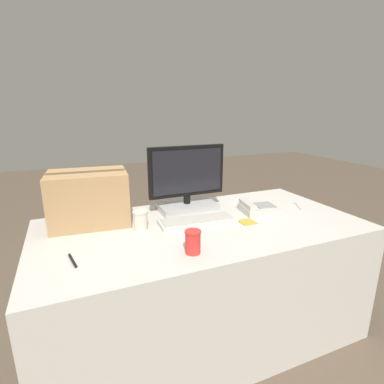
{
  "coord_description": "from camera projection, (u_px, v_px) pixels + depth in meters",
  "views": [
    {
      "loc": [
        -0.67,
        -1.42,
        1.34
      ],
      "look_at": [
        -0.0,
        0.15,
        0.86
      ],
      "focal_mm": 28.0,
      "sensor_mm": 36.0,
      "label": 1
    }
  ],
  "objects": [
    {
      "name": "keyboard",
      "position": [
        198.0,
        221.0,
        1.69
      ],
      "size": [
        0.45,
        0.18,
        0.03
      ],
      "rotation": [
        0.0,
        0.0,
        -0.06
      ],
      "color": "beige",
      "rests_on": "office_desk"
    },
    {
      "name": "cardboard_box",
      "position": [
        89.0,
        198.0,
        1.66
      ],
      "size": [
        0.44,
        0.33,
        0.3
      ],
      "rotation": [
        0.0,
        0.0,
        -0.09
      ],
      "color": "tan",
      "rests_on": "office_desk"
    },
    {
      "name": "paper_cup_left",
      "position": [
        140.0,
        220.0,
        1.6
      ],
      "size": [
        0.08,
        0.08,
        0.1
      ],
      "color": "beige",
      "rests_on": "office_desk"
    },
    {
      "name": "spoon",
      "position": [
        297.0,
        205.0,
        2.01
      ],
      "size": [
        0.08,
        0.15,
        0.0
      ],
      "rotation": [
        0.0,
        0.0,
        1.11
      ],
      "color": "#B2B2B7",
      "rests_on": "office_desk"
    },
    {
      "name": "ground_plane",
      "position": [
        202.0,
        330.0,
        1.88
      ],
      "size": [
        12.0,
        12.0,
        0.0
      ],
      "primitive_type": "plane",
      "color": "brown"
    },
    {
      "name": "pen_marker",
      "position": [
        73.0,
        260.0,
        1.27
      ],
      "size": [
        0.03,
        0.12,
        0.01
      ],
      "rotation": [
        0.0,
        0.0,
        1.75
      ],
      "color": "black",
      "rests_on": "office_desk"
    },
    {
      "name": "sticky_note_pad",
      "position": [
        247.0,
        222.0,
        1.7
      ],
      "size": [
        0.08,
        0.08,
        0.01
      ],
      "color": "gold",
      "rests_on": "office_desk"
    },
    {
      "name": "desk_phone",
      "position": [
        257.0,
        208.0,
        1.87
      ],
      "size": [
        0.23,
        0.22,
        0.07
      ],
      "rotation": [
        0.0,
        0.0,
        -0.16
      ],
      "color": "beige",
      "rests_on": "office_desk"
    },
    {
      "name": "monitor",
      "position": [
        187.0,
        186.0,
        1.88
      ],
      "size": [
        0.49,
        0.22,
        0.41
      ],
      "color": "#B7B7B7",
      "rests_on": "office_desk"
    },
    {
      "name": "paper_cup_right",
      "position": [
        193.0,
        242.0,
        1.33
      ],
      "size": [
        0.07,
        0.07,
        0.11
      ],
      "color": "red",
      "rests_on": "office_desk"
    },
    {
      "name": "office_desk",
      "position": [
        202.0,
        280.0,
        1.78
      ],
      "size": [
        1.8,
        0.9,
        0.71
      ],
      "color": "beige",
      "rests_on": "ground_plane"
    }
  ]
}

